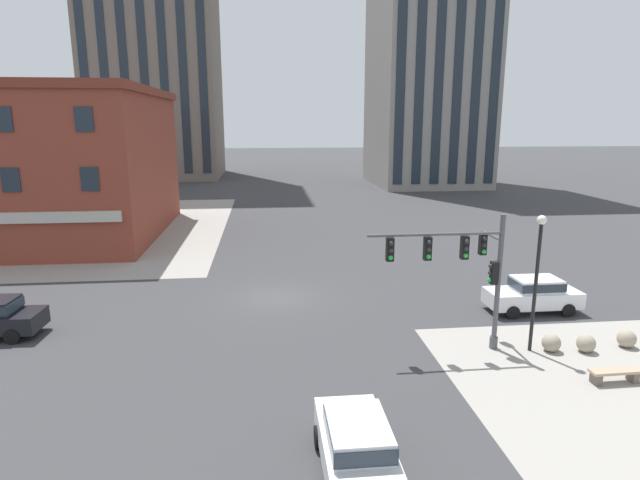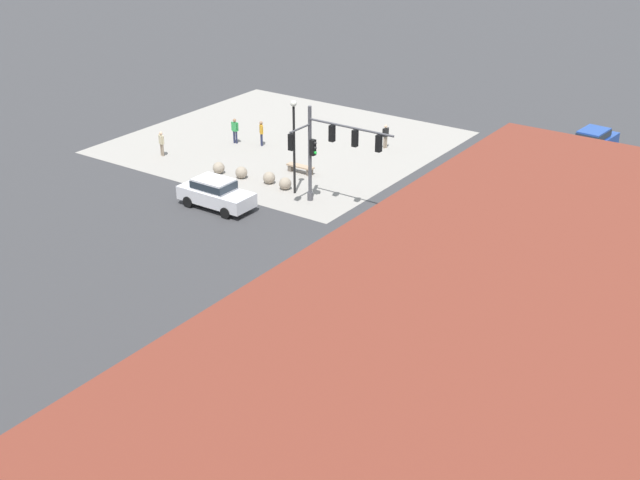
% 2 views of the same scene
% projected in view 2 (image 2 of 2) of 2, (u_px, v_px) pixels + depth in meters
% --- Properties ---
extents(ground_plane, '(320.00, 320.00, 0.00)m').
position_uv_depth(ground_plane, '(373.00, 292.00, 38.25)').
color(ground_plane, '#38383A').
extents(sidewalk_corner_slab, '(20.00, 19.00, 0.02)m').
position_uv_depth(sidewalk_corner_slab, '(284.00, 142.00, 57.26)').
color(sidewalk_corner_slab, gray).
rests_on(sidewalk_corner_slab, ground).
extents(traffic_signal_main, '(5.45, 2.09, 5.52)m').
position_uv_depth(traffic_signal_main, '(326.00, 147.00, 45.78)').
color(traffic_signal_main, '#4C4C51').
rests_on(traffic_signal_main, ground).
extents(bollard_sphere_curb_a, '(0.73, 0.73, 0.73)m').
position_uv_depth(bollard_sphere_curb_a, '(285.00, 183.00, 49.41)').
color(bollard_sphere_curb_a, gray).
rests_on(bollard_sphere_curb_a, ground).
extents(bollard_sphere_curb_b, '(0.73, 0.73, 0.73)m').
position_uv_depth(bollard_sphere_curb_b, '(269.00, 178.00, 50.25)').
color(bollard_sphere_curb_b, gray).
rests_on(bollard_sphere_curb_b, ground).
extents(bollard_sphere_curb_c, '(0.73, 0.73, 0.73)m').
position_uv_depth(bollard_sphere_curb_c, '(241.00, 172.00, 51.05)').
color(bollard_sphere_curb_c, gray).
rests_on(bollard_sphere_curb_c, ground).
extents(bollard_sphere_curb_d, '(0.73, 0.73, 0.73)m').
position_uv_depth(bollard_sphere_curb_d, '(219.00, 168.00, 51.78)').
color(bollard_sphere_curb_d, gray).
rests_on(bollard_sphere_curb_d, ground).
extents(bench_near_signal, '(1.81, 0.51, 0.49)m').
position_uv_depth(bench_near_signal, '(300.00, 168.00, 51.86)').
color(bench_near_signal, tan).
rests_on(bench_near_signal, ground).
extents(pedestrian_near_bench, '(0.29, 0.53, 1.61)m').
position_uv_depth(pedestrian_near_bench, '(386.00, 135.00, 55.82)').
color(pedestrian_near_bench, gray).
rests_on(pedestrian_near_bench, ground).
extents(pedestrian_at_curb, '(0.54, 0.27, 1.63)m').
position_uv_depth(pedestrian_at_curb, '(161.00, 142.00, 54.43)').
color(pedestrian_at_curb, gray).
rests_on(pedestrian_at_curb, ground).
extents(pedestrian_walking_east, '(0.43, 0.40, 1.69)m').
position_uv_depth(pedestrian_walking_east, '(261.00, 132.00, 56.26)').
color(pedestrian_walking_east, '#232847').
rests_on(pedestrian_walking_east, ground).
extents(pedestrian_with_bag, '(0.54, 0.25, 1.72)m').
position_uv_depth(pedestrian_with_bag, '(235.00, 129.00, 56.68)').
color(pedestrian_with_bag, '#232847').
rests_on(pedestrian_with_bag, ground).
extents(street_lamp_corner_near, '(0.36, 0.36, 5.53)m').
position_uv_depth(street_lamp_corner_near, '(294.00, 136.00, 47.55)').
color(street_lamp_corner_near, black).
rests_on(street_lamp_corner_near, ground).
extents(car_main_northbound_near, '(4.40, 1.89, 1.68)m').
position_uv_depth(car_main_northbound_near, '(215.00, 192.00, 46.70)').
color(car_main_northbound_near, silver).
rests_on(car_main_northbound_near, ground).
extents(car_main_northbound_far, '(1.90, 4.41, 1.68)m').
position_uv_depth(car_main_northbound_far, '(478.00, 172.00, 49.49)').
color(car_main_northbound_far, silver).
rests_on(car_main_northbound_far, ground).
extents(car_main_southbound_near, '(2.16, 4.53, 1.68)m').
position_uv_depth(car_main_southbound_near, '(593.00, 141.00, 54.74)').
color(car_main_southbound_near, '#23479E').
rests_on(car_main_southbound_near, ground).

